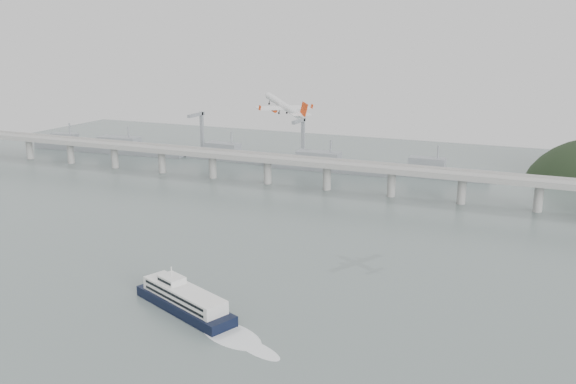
% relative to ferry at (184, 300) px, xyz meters
% --- Properties ---
extents(ground, '(900.00, 900.00, 0.00)m').
position_rel_ferry_xyz_m(ground, '(15.59, 21.94, -4.74)').
color(ground, slate).
rests_on(ground, ground).
extents(bridge, '(800.00, 22.00, 23.90)m').
position_rel_ferry_xyz_m(bridge, '(14.44, 221.94, 12.91)').
color(bridge, '#969693').
rests_on(bridge, ground).
extents(distant_fleet, '(453.00, 60.90, 40.00)m').
position_rel_ferry_xyz_m(distant_fleet, '(-139.77, 287.02, 1.48)').
color(distant_fleet, gray).
rests_on(distant_fleet, ground).
extents(ferry, '(87.88, 43.46, 17.48)m').
position_rel_ferry_xyz_m(ferry, '(0.00, 0.00, 0.00)').
color(ferry, black).
rests_on(ferry, ground).
extents(airliner, '(37.34, 35.65, 14.80)m').
position_rel_ferry_xyz_m(airliner, '(-2.70, 114.13, 71.03)').
color(airliner, silver).
rests_on(airliner, ground).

